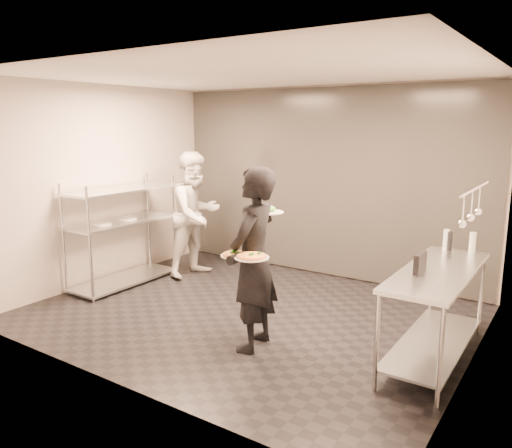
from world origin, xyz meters
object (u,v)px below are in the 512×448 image
Objects in this scene: waiter at (253,260)px; bottle_green at (446,240)px; chef at (196,214)px; salad_plate at (269,211)px; pass_rack at (122,231)px; bottle_clear at (472,243)px; bottle_dark at (449,241)px; prep_counter at (436,299)px; pizza_plate_far at (252,256)px; pizza_plate_near at (236,254)px; pos_monitor at (420,263)px.

bottle_green is (1.49, 1.51, 0.10)m from waiter.
salad_plate is at bearing -114.17° from chef.
pass_rack is 4.55m from bottle_clear.
salad_plate is at bearing -142.53° from bottle_green.
bottle_clear is (4.47, 0.80, 0.26)m from pass_rack.
waiter is 2.14m from bottle_dark.
salad_plate is 1.53× the size of bottle_dark.
bottle_dark is (1.52, 1.51, 0.09)m from waiter.
prep_counter is 1.79m from waiter.
pass_rack is at bearing 161.79° from pizza_plate_far.
pizza_plate_near is at bearing -152.59° from prep_counter.
waiter is (-1.61, -0.71, 0.30)m from prep_counter.
prep_counter is 0.90m from bottle_dark.
pos_monitor is 1.14× the size of bottle_clear.
bottle_clear is at bearing 33.14° from salad_plate.
pizza_plate_near is at bearing -137.58° from bottle_clear.
salad_plate reaches higher than bottle_green.
pos_monitor is (-0.12, -0.20, 0.39)m from prep_counter.
prep_counter is 8.07× the size of bottle_clear.
pass_rack is at bearing 177.89° from pos_monitor.
bottle_clear is at bearing 42.42° from pizza_plate_near.
pass_rack is 7.18× the size of bottle_clear.
bottle_clear reaches higher than prep_counter.
chef is 3.61m from bottle_green.
pass_rack is 7.11× the size of bottle_green.
pizza_plate_far is at bearing -18.21° from pass_rack.
pizza_plate_far is (2.85, -0.94, 0.27)m from pass_rack.
waiter reaches higher than prep_counter.
pizza_plate_near is at bearing -156.07° from pos_monitor.
pizza_plate_near is 2.30m from bottle_green.
pass_rack reaches higher than bottle_dark.
prep_counter is at bearing 103.99° from waiter.
chef is 9.17× the size of bottle_dark.
pizza_plate_near is 1.20× the size of pos_monitor.
waiter is 8.25× the size of bottle_green.
salad_plate is (2.08, -1.27, 0.45)m from chef.
pizza_plate_far is 2.22m from bottle_dark.
bottle_green is (1.35, 1.74, -0.00)m from pizza_plate_far.
chef is at bearing -136.86° from waiter.
bottle_clear is at bearing 121.00° from waiter.
pos_monitor is at bearing -2.67° from pass_rack.
pos_monitor is (4.21, -0.20, 0.24)m from pass_rack.
pass_rack is 4.29m from bottle_green.
prep_counter is 0.97× the size of chef.
pizza_plate_near is 1.36× the size of bottle_clear.
bottle_clear is (0.27, 0.00, -0.00)m from bottle_green.
pizza_plate_near is at bearing -124.04° from chef.
pizza_plate_far is at bearing -127.81° from bottle_green.
bottle_dark is (1.61, 1.68, 0.01)m from pizza_plate_near.
pizza_plate_near is at bearing -35.62° from waiter.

